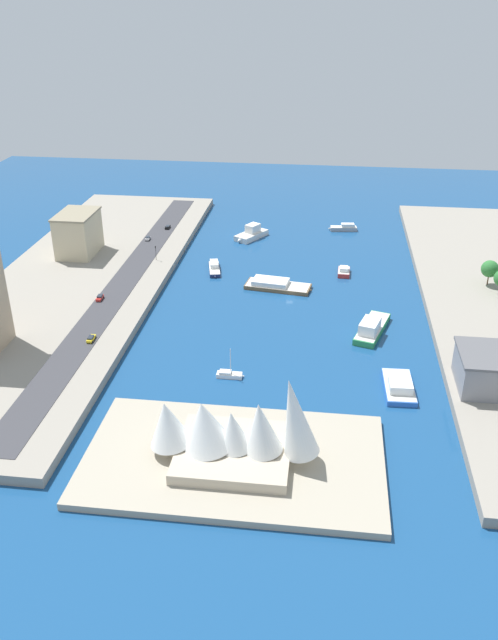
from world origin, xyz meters
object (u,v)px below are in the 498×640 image
object	(u,v)px
patrol_launch_navy	(214,268)
suv_black	(168,227)
opera_landmark	(232,430)
traffic_light_waterfront	(156,251)
ferry_green_doubledeck	(371,328)
taxi_yellow_cab	(91,338)
yacht_sleek_gray	(344,228)
tugboat_red	(344,271)
sailboat_small_white	(229,374)
catamaran_blue	(399,386)
ferry_white_commuter	(251,234)
pickup_red	(100,298)
barge_flat_brown	(275,285)
sedan_silver	(148,238)
office_block_beige	(78,233)

from	to	relation	value
patrol_launch_navy	suv_black	bearing A→B (deg)	-54.30
opera_landmark	traffic_light_waterfront	bearing A→B (deg)	-67.60
ferry_green_doubledeck	taxi_yellow_cab	world-z (taller)	ferry_green_doubledeck
taxi_yellow_cab	suv_black	xyz separation A→B (m)	(1.51, -116.84, -0.05)
yacht_sleek_gray	tugboat_red	distance (m)	57.44
sailboat_small_white	patrol_launch_navy	distance (m)	87.94
yacht_sleek_gray	opera_landmark	distance (m)	190.00
yacht_sleek_gray	catamaran_blue	bearing A→B (deg)	96.24
ferry_white_commuter	traffic_light_waterfront	distance (m)	56.48
pickup_red	barge_flat_brown	bearing A→B (deg)	-157.94
sedan_silver	office_block_beige	bearing A→B (deg)	38.42
ferry_white_commuter	office_block_beige	size ratio (longest dim) A/B	0.85
office_block_beige	traffic_light_waterfront	size ratio (longest dim) A/B	3.57
barge_flat_brown	ferry_green_doubledeck	xyz separation A→B (m)	(-37.41, 35.21, 0.82)
ferry_white_commuter	catamaran_blue	bearing A→B (deg)	115.18
taxi_yellow_cab	traffic_light_waterfront	distance (m)	75.22
taxi_yellow_cab	pickup_red	xyz separation A→B (m)	(7.74, -31.95, 0.07)
traffic_light_waterfront	opera_landmark	distance (m)	139.00
barge_flat_brown	office_block_beige	world-z (taller)	office_block_beige
barge_flat_brown	ferry_white_commuter	bearing A→B (deg)	-73.77
ferry_white_commuter	opera_landmark	world-z (taller)	opera_landmark
sailboat_small_white	tugboat_red	size ratio (longest dim) A/B	0.93
sailboat_small_white	yacht_sleek_gray	bearing A→B (deg)	-104.07
ferry_green_doubledeck	traffic_light_waterfront	xyz separation A→B (m)	(91.67, -51.84, 5.23)
catamaran_blue	taxi_yellow_cab	size ratio (longest dim) A/B	4.09
barge_flat_brown	suv_black	xyz separation A→B (m)	(59.13, -58.41, 2.59)
tugboat_red	traffic_light_waterfront	size ratio (longest dim) A/B	1.70
ferry_white_commuter	traffic_light_waterfront	bearing A→B (deg)	48.70
barge_flat_brown	office_block_beige	bearing A→B (deg)	-12.81
ferry_white_commuter	traffic_light_waterfront	size ratio (longest dim) A/B	3.05
office_block_beige	traffic_light_waterfront	world-z (taller)	office_block_beige
traffic_light_waterfront	ferry_white_commuter	bearing A→B (deg)	-131.30
patrol_launch_navy	taxi_yellow_cab	bearing A→B (deg)	68.14
catamaran_blue	patrol_launch_navy	size ratio (longest dim) A/B	1.22
sedan_silver	suv_black	bearing A→B (deg)	-107.47
ferry_green_doubledeck	opera_landmark	xyz separation A→B (m)	(38.71, 76.64, 8.07)
barge_flat_brown	yacht_sleek_gray	bearing A→B (deg)	-110.45
patrol_launch_navy	traffic_light_waterfront	xyz separation A→B (m)	(26.18, -1.43, 6.17)
sailboat_small_white	ferry_green_doubledeck	xyz separation A→B (m)	(-45.83, -35.30, 1.32)
barge_flat_brown	ferry_green_doubledeck	world-z (taller)	ferry_green_doubledeck
catamaran_blue	ferry_green_doubledeck	xyz separation A→B (m)	(6.92, -36.66, 0.65)
office_block_beige	traffic_light_waterfront	xyz separation A→B (m)	(-36.09, 3.91, -5.07)
sailboat_small_white	sedan_silver	world-z (taller)	sailboat_small_white
ferry_white_commuter	ferry_green_doubledeck	size ratio (longest dim) A/B	0.73
ferry_white_commuter	barge_flat_brown	size ratio (longest dim) A/B	0.71
catamaran_blue	barge_flat_brown	distance (m)	84.44
patrol_launch_navy	office_block_beige	distance (m)	63.50
taxi_yellow_cab	sedan_silver	bearing A→B (deg)	-85.96
office_block_beige	suv_black	size ratio (longest dim) A/B	4.93
catamaran_blue	tugboat_red	xyz separation A→B (m)	(16.38, -90.06, -0.26)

